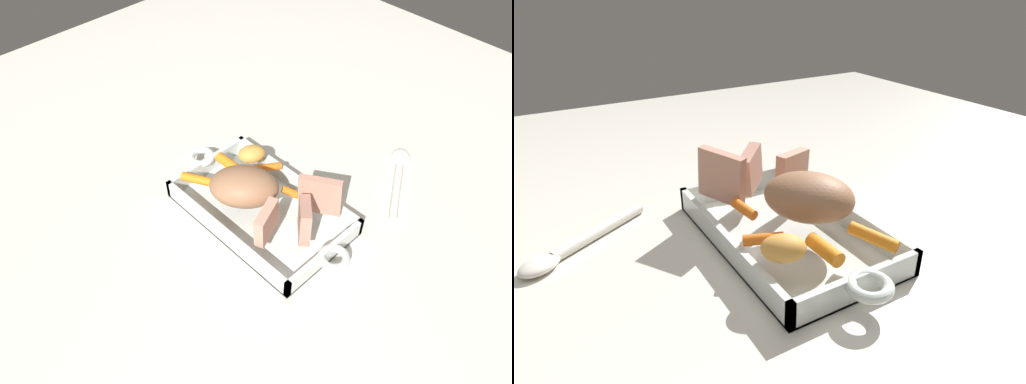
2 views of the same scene
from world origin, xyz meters
TOP-DOWN VIEW (x-y plane):
  - ground_plane at (0.00, 0.00)m, footprint 1.93×1.93m
  - roasting_dish at (0.00, 0.00)m, footprint 0.44×0.21m
  - pork_roast at (0.03, 0.02)m, footprint 0.17×0.16m
  - roast_slice_thin at (-0.11, 0.00)m, footprint 0.07×0.07m
  - roast_slice_thick at (-0.07, 0.06)m, footprint 0.04×0.07m
  - roast_slice_outer at (-0.10, -0.06)m, footprint 0.09×0.06m
  - baby_carrot_northeast at (0.12, -0.02)m, footprint 0.06×0.02m
  - baby_carrot_southeast at (-0.04, -0.05)m, footprint 0.05×0.03m
  - baby_carrot_center_right at (0.13, 0.06)m, footprint 0.07×0.05m
  - baby_carrot_short at (0.05, -0.07)m, footprint 0.04×0.06m
  - potato_golden_small at (0.10, -0.07)m, footprint 0.07×0.07m
  - serving_spoon at (-0.13, -0.29)m, footprint 0.14×0.21m

SIDE VIEW (x-z plane):
  - ground_plane at x=0.00m, z-range 0.00..0.00m
  - serving_spoon at x=-0.13m, z-range 0.00..0.02m
  - roasting_dish at x=0.00m, z-range -0.01..0.03m
  - baby_carrot_short at x=0.05m, z-range 0.04..0.06m
  - baby_carrot_southeast at x=-0.04m, z-range 0.04..0.06m
  - baby_carrot_center_right at x=0.13m, z-range 0.04..0.06m
  - baby_carrot_northeast at x=0.12m, z-range 0.04..0.06m
  - potato_golden_small at x=0.10m, z-range 0.04..0.08m
  - roast_slice_thin at x=-0.11m, z-range 0.04..0.12m
  - roast_slice_thick at x=-0.07m, z-range 0.04..0.11m
  - pork_roast at x=0.03m, z-range 0.04..0.11m
  - roast_slice_outer at x=-0.10m, z-range 0.04..0.13m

